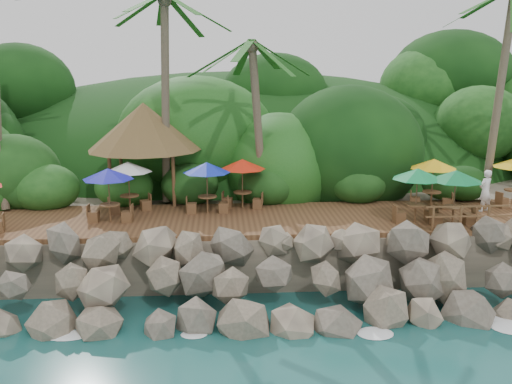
{
  "coord_description": "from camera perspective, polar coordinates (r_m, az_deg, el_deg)",
  "views": [
    {
      "loc": [
        -1.46,
        -16.36,
        8.52
      ],
      "look_at": [
        0.0,
        6.0,
        3.4
      ],
      "focal_mm": 38.71,
      "sensor_mm": 36.0,
      "label": 1
    }
  ],
  "objects": [
    {
      "name": "ground",
      "position": [
        18.51,
        1.25,
        -14.55
      ],
      "size": [
        140.0,
        140.0,
        0.0
      ],
      "primitive_type": "plane",
      "color": "#19514F",
      "rests_on": "ground"
    },
    {
      "name": "land_base",
      "position": [
        33.25,
        -1.12,
        -0.12
      ],
      "size": [
        32.0,
        25.2,
        2.1
      ],
      "primitive_type": "cube",
      "color": "gray",
      "rests_on": "ground"
    },
    {
      "name": "jungle_hill",
      "position": [
        40.79,
        -1.6,
        0.81
      ],
      "size": [
        44.8,
        28.0,
        15.4
      ],
      "primitive_type": "ellipsoid",
      "color": "#143811",
      "rests_on": "ground"
    },
    {
      "name": "seawall",
      "position": [
        19.84,
        0.76,
        -8.94
      ],
      "size": [
        29.0,
        4.0,
        2.3
      ],
      "primitive_type": null,
      "color": "gray",
      "rests_on": "ground"
    },
    {
      "name": "terrace",
      "position": [
        23.29,
        -0.0,
        -2.88
      ],
      "size": [
        26.0,
        5.0,
        0.2
      ],
      "primitive_type": "cube",
      "color": "brown",
      "rests_on": "land_base"
    },
    {
      "name": "jungle_foliage",
      "position": [
        32.53,
        -1.03,
        -2.32
      ],
      "size": [
        44.0,
        16.0,
        12.0
      ],
      "primitive_type": null,
      "color": "#143811",
      "rests_on": "ground"
    },
    {
      "name": "foam_line",
      "position": [
        18.76,
        1.17,
        -14.04
      ],
      "size": [
        25.2,
        0.8,
        0.06
      ],
      "color": "white",
      "rests_on": "ground"
    },
    {
      "name": "palapa",
      "position": [
        26.23,
        -11.5,
        6.64
      ],
      "size": [
        5.26,
        5.26,
        4.6
      ],
      "color": "brown",
      "rests_on": "ground"
    },
    {
      "name": "dining_clusters",
      "position": [
        23.08,
        2.56,
        1.94
      ],
      "size": [
        24.54,
        5.26,
        2.23
      ],
      "color": "brown",
      "rests_on": "terrace"
    },
    {
      "name": "waiter",
      "position": [
        26.0,
        22.62,
        0.12
      ],
      "size": [
        0.8,
        0.68,
        1.85
      ],
      "primitive_type": "imported",
      "rotation": [
        0.0,
        0.0,
        3.57
      ],
      "color": "white",
      "rests_on": "terrace"
    }
  ]
}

